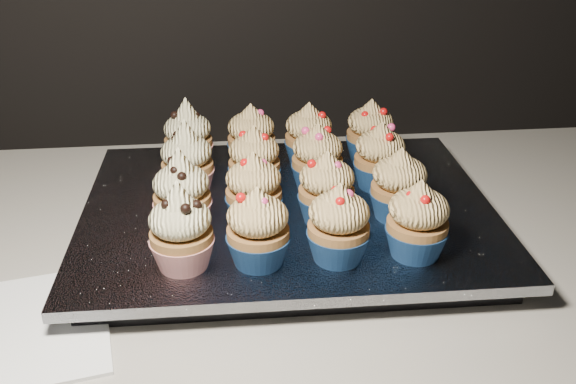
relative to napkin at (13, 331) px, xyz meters
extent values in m
cube|color=beige|center=(0.06, 0.14, -0.02)|extent=(2.44, 0.64, 0.04)
cube|color=white|center=(0.00, 0.00, 0.00)|extent=(0.20, 0.20, 0.00)
cube|color=black|center=(0.27, 0.16, 0.01)|extent=(0.44, 0.34, 0.02)
cube|color=silver|center=(0.27, 0.16, 0.03)|extent=(0.48, 0.38, 0.01)
cone|color=#AE181A|center=(0.16, 0.05, 0.05)|extent=(0.06, 0.06, 0.03)
ellipsoid|color=#FAECAF|center=(0.16, 0.05, 0.09)|extent=(0.06, 0.06, 0.04)
cone|color=#FAECAF|center=(0.16, 0.05, 0.11)|extent=(0.03, 0.03, 0.03)
cone|color=navy|center=(0.23, 0.04, 0.05)|extent=(0.06, 0.06, 0.03)
ellipsoid|color=#F2C67A|center=(0.23, 0.04, 0.09)|extent=(0.06, 0.06, 0.04)
cone|color=#F2C67A|center=(0.23, 0.04, 0.11)|extent=(0.03, 0.03, 0.02)
cone|color=navy|center=(0.31, 0.04, 0.05)|extent=(0.06, 0.06, 0.03)
ellipsoid|color=#F2C67A|center=(0.31, 0.04, 0.09)|extent=(0.06, 0.06, 0.04)
cone|color=#F2C67A|center=(0.31, 0.04, 0.11)|extent=(0.03, 0.03, 0.02)
cone|color=navy|center=(0.39, 0.04, 0.05)|extent=(0.06, 0.06, 0.03)
ellipsoid|color=#F2C67A|center=(0.39, 0.04, 0.09)|extent=(0.06, 0.06, 0.04)
cone|color=#F2C67A|center=(0.39, 0.04, 0.11)|extent=(0.03, 0.03, 0.02)
cone|color=#AE181A|center=(0.16, 0.12, 0.05)|extent=(0.06, 0.06, 0.03)
ellipsoid|color=#FAECAF|center=(0.16, 0.12, 0.09)|extent=(0.06, 0.06, 0.04)
cone|color=#FAECAF|center=(0.16, 0.12, 0.11)|extent=(0.03, 0.03, 0.03)
cone|color=navy|center=(0.23, 0.13, 0.05)|extent=(0.06, 0.06, 0.03)
ellipsoid|color=#F2C67A|center=(0.23, 0.13, 0.09)|extent=(0.06, 0.06, 0.04)
cone|color=#F2C67A|center=(0.23, 0.13, 0.11)|extent=(0.03, 0.03, 0.02)
cone|color=navy|center=(0.31, 0.12, 0.05)|extent=(0.06, 0.06, 0.03)
ellipsoid|color=#F2C67A|center=(0.31, 0.12, 0.09)|extent=(0.06, 0.06, 0.04)
cone|color=#F2C67A|center=(0.31, 0.12, 0.11)|extent=(0.03, 0.03, 0.02)
cone|color=navy|center=(0.39, 0.12, 0.05)|extent=(0.06, 0.06, 0.03)
ellipsoid|color=#F2C67A|center=(0.39, 0.12, 0.09)|extent=(0.06, 0.06, 0.04)
cone|color=#F2C67A|center=(0.39, 0.12, 0.11)|extent=(0.03, 0.03, 0.02)
cone|color=#AE181A|center=(0.16, 0.21, 0.05)|extent=(0.06, 0.06, 0.03)
ellipsoid|color=#FAECAF|center=(0.16, 0.21, 0.09)|extent=(0.06, 0.06, 0.04)
cone|color=#FAECAF|center=(0.16, 0.21, 0.11)|extent=(0.03, 0.03, 0.03)
cone|color=navy|center=(0.24, 0.20, 0.05)|extent=(0.06, 0.06, 0.03)
ellipsoid|color=#F2C67A|center=(0.24, 0.20, 0.09)|extent=(0.06, 0.06, 0.04)
cone|color=#F2C67A|center=(0.24, 0.20, 0.11)|extent=(0.03, 0.03, 0.02)
cone|color=navy|center=(0.31, 0.20, 0.05)|extent=(0.06, 0.06, 0.03)
ellipsoid|color=#F2C67A|center=(0.31, 0.20, 0.09)|extent=(0.06, 0.06, 0.04)
cone|color=#F2C67A|center=(0.31, 0.20, 0.11)|extent=(0.03, 0.03, 0.02)
cone|color=navy|center=(0.39, 0.20, 0.05)|extent=(0.06, 0.06, 0.03)
ellipsoid|color=#F2C67A|center=(0.39, 0.20, 0.09)|extent=(0.06, 0.06, 0.04)
cone|color=#F2C67A|center=(0.39, 0.20, 0.11)|extent=(0.03, 0.03, 0.02)
cone|color=#AE181A|center=(0.16, 0.28, 0.05)|extent=(0.06, 0.06, 0.03)
ellipsoid|color=#FAECAF|center=(0.16, 0.28, 0.09)|extent=(0.06, 0.06, 0.04)
cone|color=#FAECAF|center=(0.16, 0.28, 0.11)|extent=(0.03, 0.03, 0.03)
cone|color=navy|center=(0.24, 0.28, 0.05)|extent=(0.06, 0.06, 0.03)
ellipsoid|color=#F2C67A|center=(0.24, 0.28, 0.09)|extent=(0.06, 0.06, 0.04)
cone|color=#F2C67A|center=(0.24, 0.28, 0.11)|extent=(0.03, 0.03, 0.02)
cone|color=navy|center=(0.31, 0.28, 0.05)|extent=(0.06, 0.06, 0.03)
ellipsoid|color=#F2C67A|center=(0.31, 0.28, 0.09)|extent=(0.06, 0.06, 0.04)
cone|color=#F2C67A|center=(0.31, 0.28, 0.11)|extent=(0.03, 0.03, 0.02)
cone|color=navy|center=(0.40, 0.28, 0.05)|extent=(0.06, 0.06, 0.03)
ellipsoid|color=#F2C67A|center=(0.40, 0.28, 0.09)|extent=(0.06, 0.06, 0.04)
cone|color=#F2C67A|center=(0.40, 0.28, 0.11)|extent=(0.03, 0.03, 0.02)
camera|label=1|loc=(0.21, -0.49, 0.39)|focal=40.00mm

